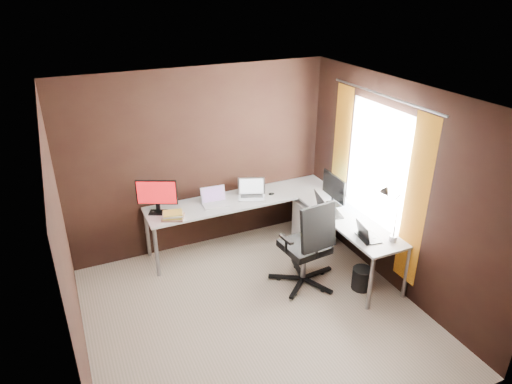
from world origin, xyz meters
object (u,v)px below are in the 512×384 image
(laptop_black_big, at_px, (326,209))
(wastebasket, at_px, (362,279))
(book_stack, at_px, (173,216))
(office_chair, at_px, (306,260))
(desk_lamp, at_px, (389,208))
(laptop_white, at_px, (214,200))
(laptop_black_small, at_px, (366,235))
(drawer_pedestal, at_px, (313,223))
(monitor_left, at_px, (157,195))
(monitor_right, at_px, (334,188))
(laptop_silver, at_px, (252,193))

(laptop_black_big, distance_m, wastebasket, 0.97)
(laptop_black_big, bearing_deg, book_stack, 82.08)
(laptop_black_big, relative_size, office_chair, 0.38)
(desk_lamp, xyz_separation_m, office_chair, (-0.74, 0.51, -0.80))
(laptop_white, distance_m, laptop_black_small, 2.05)
(drawer_pedestal, relative_size, book_stack, 1.82)
(monitor_left, relative_size, office_chair, 0.41)
(drawer_pedestal, relative_size, laptop_black_big, 1.34)
(monitor_right, xyz_separation_m, wastebasket, (-0.10, -0.88, -0.83))
(wastebasket, bearing_deg, monitor_right, 83.45)
(laptop_silver, distance_m, laptop_black_big, 1.07)
(monitor_right, bearing_deg, desk_lamp, -174.74)
(drawer_pedestal, bearing_deg, book_stack, 174.73)
(monitor_left, bearing_deg, laptop_black_big, 0.44)
(laptop_silver, bearing_deg, book_stack, -150.54)
(monitor_right, relative_size, laptop_white, 1.48)
(wastebasket, bearing_deg, monitor_left, 141.84)
(monitor_left, xyz_separation_m, laptop_silver, (1.29, -0.07, -0.20))
(laptop_white, relative_size, wastebasket, 1.26)
(monitor_left, distance_m, desk_lamp, 2.84)
(office_chair, bearing_deg, desk_lamp, -39.97)
(desk_lamp, relative_size, office_chair, 0.56)
(laptop_black_small, bearing_deg, laptop_black_big, 16.55)
(drawer_pedestal, distance_m, monitor_left, 2.25)
(monitor_right, distance_m, office_chair, 1.05)
(laptop_black_small, bearing_deg, desk_lamp, -110.73)
(desk_lamp, bearing_deg, monitor_right, 80.72)
(laptop_black_small, distance_m, desk_lamp, 0.43)
(laptop_silver, distance_m, wastebasket, 1.86)
(monitor_left, xyz_separation_m, desk_lamp, (2.23, -1.75, 0.16))
(laptop_black_big, relative_size, desk_lamp, 0.68)
(laptop_white, xyz_separation_m, laptop_silver, (0.54, -0.00, 0.00))
(laptop_black_big, bearing_deg, wastebasket, -158.41)
(laptop_silver, height_order, book_stack, laptop_silver)
(drawer_pedestal, distance_m, laptop_black_big, 0.71)
(laptop_white, bearing_deg, monitor_right, -21.77)
(drawer_pedestal, xyz_separation_m, monitor_right, (0.08, -0.33, 0.67))
(laptop_black_big, xyz_separation_m, laptop_black_small, (0.09, -0.74, -0.01))
(wastebasket, bearing_deg, laptop_black_big, 99.27)
(laptop_white, xyz_separation_m, book_stack, (-0.61, -0.17, -0.01))
(drawer_pedestal, bearing_deg, laptop_silver, 156.83)
(laptop_white, relative_size, office_chair, 0.30)
(monitor_left, bearing_deg, laptop_white, 20.14)
(monitor_right, xyz_separation_m, book_stack, (-2.04, 0.51, -0.20))
(laptop_black_big, bearing_deg, desk_lamp, -149.79)
(book_stack, height_order, wastebasket, book_stack)
(laptop_white, relative_size, laptop_black_big, 0.78)
(office_chair, bearing_deg, monitor_left, 134.59)
(drawer_pedestal, bearing_deg, monitor_left, 168.69)
(laptop_black_big, bearing_deg, monitor_right, -41.30)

